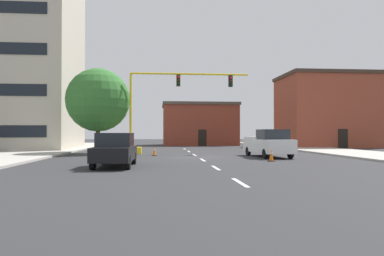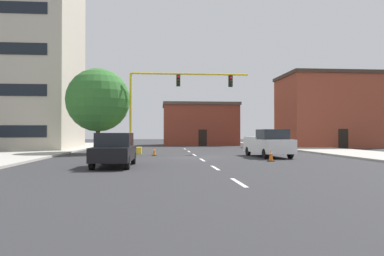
# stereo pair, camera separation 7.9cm
# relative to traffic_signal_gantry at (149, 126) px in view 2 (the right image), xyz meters

# --- Properties ---
(ground_plane) EXTENTS (160.00, 160.00, 0.00)m
(ground_plane) POSITION_rel_traffic_signal_gantry_xyz_m (3.66, -4.55, -2.35)
(ground_plane) COLOR #2D2D30
(sidewalk_left) EXTENTS (6.00, 56.00, 0.14)m
(sidewalk_left) POSITION_rel_traffic_signal_gantry_xyz_m (-9.69, 3.45, -2.28)
(sidewalk_left) COLOR #B2ADA3
(sidewalk_left) RESTS_ON ground_plane
(sidewalk_right) EXTENTS (6.00, 56.00, 0.14)m
(sidewalk_right) POSITION_rel_traffic_signal_gantry_xyz_m (17.01, 3.45, -2.28)
(sidewalk_right) COLOR #B2ADA3
(sidewalk_right) RESTS_ON ground_plane
(lane_stripe_seg_0) EXTENTS (0.16, 2.40, 0.01)m
(lane_stripe_seg_0) POSITION_rel_traffic_signal_gantry_xyz_m (3.66, -18.55, -2.35)
(lane_stripe_seg_0) COLOR silver
(lane_stripe_seg_0) RESTS_ON ground_plane
(lane_stripe_seg_1) EXTENTS (0.16, 2.40, 0.01)m
(lane_stripe_seg_1) POSITION_rel_traffic_signal_gantry_xyz_m (3.66, -13.05, -2.35)
(lane_stripe_seg_1) COLOR silver
(lane_stripe_seg_1) RESTS_ON ground_plane
(lane_stripe_seg_2) EXTENTS (0.16, 2.40, 0.01)m
(lane_stripe_seg_2) POSITION_rel_traffic_signal_gantry_xyz_m (3.66, -7.55, -2.35)
(lane_stripe_seg_2) COLOR silver
(lane_stripe_seg_2) RESTS_ON ground_plane
(lane_stripe_seg_3) EXTENTS (0.16, 2.40, 0.01)m
(lane_stripe_seg_3) POSITION_rel_traffic_signal_gantry_xyz_m (3.66, -2.05, -2.35)
(lane_stripe_seg_3) COLOR silver
(lane_stripe_seg_3) RESTS_ON ground_plane
(lane_stripe_seg_4) EXTENTS (0.16, 2.40, 0.01)m
(lane_stripe_seg_4) POSITION_rel_traffic_signal_gantry_xyz_m (3.66, 3.45, -2.35)
(lane_stripe_seg_4) COLOR silver
(lane_stripe_seg_4) RESTS_ON ground_plane
(lane_stripe_seg_5) EXTENTS (0.16, 2.40, 0.01)m
(lane_stripe_seg_5) POSITION_rel_traffic_signal_gantry_xyz_m (3.66, 8.95, -2.35)
(lane_stripe_seg_5) COLOR silver
(lane_stripe_seg_5) RESTS_ON ground_plane
(building_tall_left) EXTENTS (14.76, 11.27, 19.15)m
(building_tall_left) POSITION_rel_traffic_signal_gantry_xyz_m (-15.24, 9.04, 7.23)
(building_tall_left) COLOR beige
(building_tall_left) RESTS_ON ground_plane
(building_brick_center) EXTENTS (10.61, 8.25, 5.99)m
(building_brick_center) POSITION_rel_traffic_signal_gantry_xyz_m (6.71, 22.29, 0.66)
(building_brick_center) COLOR brown
(building_brick_center) RESTS_ON ground_plane
(building_row_right) EXTENTS (10.94, 8.45, 8.89)m
(building_row_right) POSITION_rel_traffic_signal_gantry_xyz_m (21.35, 12.54, 2.11)
(building_row_right) COLOR brown
(building_row_right) RESTS_ON ground_plane
(traffic_signal_gantry) EXTENTS (10.86, 1.20, 6.83)m
(traffic_signal_gantry) POSITION_rel_traffic_signal_gantry_xyz_m (0.00, 0.00, 0.00)
(traffic_signal_gantry) COLOR yellow
(traffic_signal_gantry) RESTS_ON ground_plane
(tree_left_near) EXTENTS (5.37, 5.37, 7.22)m
(tree_left_near) POSITION_rel_traffic_signal_gantry_xyz_m (-4.30, 0.74, 2.18)
(tree_left_near) COLOR #4C3823
(tree_left_near) RESTS_ON ground_plane
(pickup_truck_white) EXTENTS (2.40, 5.54, 1.99)m
(pickup_truck_white) POSITION_rel_traffic_signal_gantry_xyz_m (8.74, -5.08, -1.38)
(pickup_truck_white) COLOR white
(pickup_truck_white) RESTS_ON ground_plane
(sedan_black_near_left) EXTENTS (1.97, 4.55, 1.74)m
(sedan_black_near_left) POSITION_rel_traffic_signal_gantry_xyz_m (-1.40, -11.95, -1.46)
(sedan_black_near_left) COLOR black
(sedan_black_near_left) RESTS_ON ground_plane
(traffic_cone_roadside_a) EXTENTS (0.36, 0.36, 0.66)m
(traffic_cone_roadside_a) POSITION_rel_traffic_signal_gantry_xyz_m (0.51, -2.61, -2.03)
(traffic_cone_roadside_a) COLOR black
(traffic_cone_roadside_a) RESTS_ON ground_plane
(traffic_cone_roadside_b) EXTENTS (0.36, 0.36, 0.76)m
(traffic_cone_roadside_b) POSITION_rel_traffic_signal_gantry_xyz_m (7.71, -9.10, -1.97)
(traffic_cone_roadside_b) COLOR black
(traffic_cone_roadside_b) RESTS_ON ground_plane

